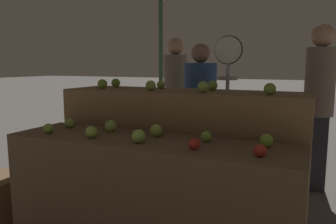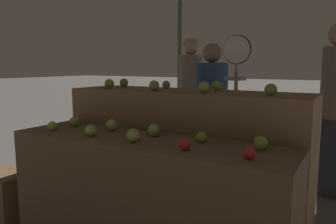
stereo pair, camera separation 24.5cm
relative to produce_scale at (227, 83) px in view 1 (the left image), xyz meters
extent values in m
cylinder|color=#33513D|center=(-1.60, 1.85, 0.02)|extent=(0.07, 0.07, 2.40)
cube|color=brown|center=(-0.24, -1.17, -0.75)|extent=(2.02, 0.55, 0.86)
cube|color=olive|center=(-0.24, -0.57, -0.61)|extent=(2.02, 0.55, 1.15)
sphere|color=#84AD3D|center=(-1.00, -1.29, -0.29)|extent=(0.07, 0.07, 0.07)
sphere|color=#8EB247|center=(-0.62, -1.29, -0.28)|extent=(0.08, 0.08, 0.08)
sphere|color=#8EB247|center=(-0.25, -1.28, -0.28)|extent=(0.09, 0.09, 0.09)
sphere|color=#AD281E|center=(0.14, -1.29, -0.29)|extent=(0.07, 0.07, 0.07)
sphere|color=#AD281E|center=(0.52, -1.29, -0.29)|extent=(0.07, 0.07, 0.07)
sphere|color=#8EB247|center=(-1.00, -1.07, -0.28)|extent=(0.08, 0.08, 0.08)
sphere|color=#8EB247|center=(-0.61, -1.06, -0.28)|extent=(0.09, 0.09, 0.09)
sphere|color=#8EB247|center=(-0.23, -1.06, -0.28)|extent=(0.09, 0.09, 0.09)
sphere|color=#7AA338|center=(0.14, -1.07, -0.29)|extent=(0.07, 0.07, 0.07)
sphere|color=#7AA338|center=(0.52, -1.06, -0.28)|extent=(0.08, 0.08, 0.08)
sphere|color=#7AA338|center=(-0.95, -0.69, 0.01)|extent=(0.09, 0.09, 0.09)
sphere|color=#8EB247|center=(-0.47, -0.68, 0.01)|extent=(0.08, 0.08, 0.08)
sphere|color=#8EB247|center=(-0.01, -0.69, 0.01)|extent=(0.09, 0.09, 0.09)
sphere|color=#7AA338|center=(0.48, -0.68, 0.01)|extent=(0.09, 0.09, 0.09)
sphere|color=#7AA338|center=(-0.96, -0.46, 0.01)|extent=(0.08, 0.08, 0.08)
sphere|color=#84AD3D|center=(-0.48, -0.47, 0.00)|extent=(0.07, 0.07, 0.07)
sphere|color=#84AD3D|center=(0.00, -0.47, 0.01)|extent=(0.08, 0.08, 0.08)
cylinder|color=#99999E|center=(0.00, 0.01, -0.42)|extent=(0.04, 0.04, 1.52)
cylinder|color=black|center=(0.00, 0.01, 0.31)|extent=(0.27, 0.01, 0.27)
cylinder|color=silver|center=(0.00, -0.01, 0.31)|extent=(0.25, 0.02, 0.25)
cylinder|color=#99999E|center=(0.00, -0.01, 0.12)|extent=(0.01, 0.01, 0.14)
cylinder|color=#99999E|center=(0.00, -0.01, 0.05)|extent=(0.20, 0.20, 0.03)
cube|color=#2D2D38|center=(-0.40, 0.36, -0.81)|extent=(0.30, 0.23, 0.74)
cylinder|color=#2D4C84|center=(-0.40, 0.36, -0.12)|extent=(0.44, 0.44, 0.64)
sphere|color=#936B51|center=(-0.40, 0.36, 0.30)|extent=(0.21, 0.21, 0.21)
cube|color=#2D2D38|center=(-0.97, 1.01, -0.78)|extent=(0.28, 0.22, 0.80)
cylinder|color=#756656|center=(-0.97, 1.01, -0.04)|extent=(0.41, 0.41, 0.69)
sphere|color=tan|center=(-0.97, 1.01, 0.42)|extent=(0.23, 0.23, 0.23)
cube|color=#2D2D38|center=(0.80, 0.71, -0.77)|extent=(0.23, 0.14, 0.82)
cylinder|color=#756656|center=(0.80, 0.71, 0.00)|extent=(0.31, 0.31, 0.71)
sphere|color=tan|center=(0.80, 0.71, 0.47)|extent=(0.23, 0.23, 0.23)
camera|label=1|loc=(0.79, -3.08, 0.17)|focal=35.00mm
camera|label=2|loc=(1.00, -2.97, 0.17)|focal=35.00mm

